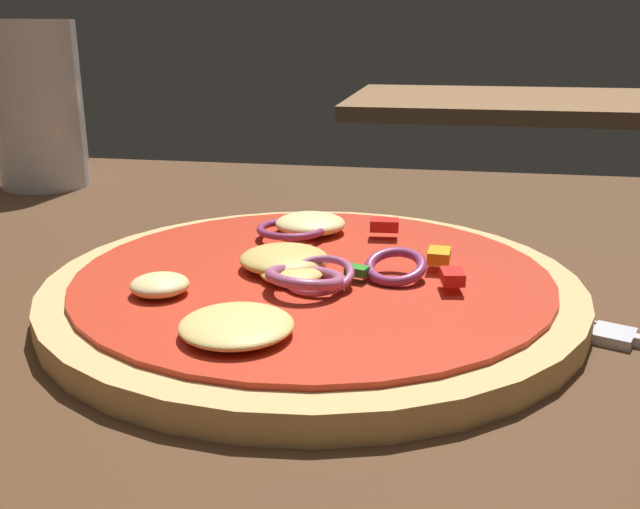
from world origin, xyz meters
The scene contains 4 objects.
dining_table centered at (0.00, 0.00, 0.01)m, with size 1.39×0.83×0.03m.
pizza centered at (0.01, 0.04, 0.04)m, with size 0.28×0.28×0.03m.
beer_glass centered at (-0.28, 0.27, 0.09)m, with size 0.08×0.08×0.15m.
background_table centered at (0.24, 1.23, 0.01)m, with size 0.75×0.51×0.03m.
Camera 1 is at (0.08, -0.31, 0.17)m, focal length 40.16 mm.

